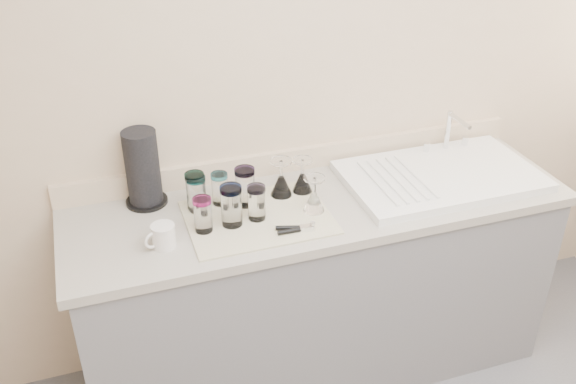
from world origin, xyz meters
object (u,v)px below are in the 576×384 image
object	(u,v)px
tumbler_magenta	(203,214)
white_mug	(163,236)
goblet_front_right	(314,199)
tumbler_blue	(231,205)
sink_unit	(441,175)
tumbler_extra	(197,193)
tumbler_purple	(245,186)
tumbler_cyan	(220,188)
can_opener	(296,229)
tumbler_lavender	(257,202)
goblet_back_right	(302,180)
tumbler_teal	(195,191)
paper_towel_roll	(143,169)
goblet_back_left	(281,183)

from	to	relation	value
tumbler_magenta	white_mug	xyz separation A→B (m)	(-0.16, -0.04, -0.03)
goblet_front_right	tumbler_blue	bearing A→B (deg)	178.78
sink_unit	tumbler_extra	distance (m)	1.04
sink_unit	tumbler_purple	distance (m)	0.85
sink_unit	tumbler_cyan	distance (m)	0.95
goblet_front_right	can_opener	size ratio (longest dim) A/B	1.02
tumbler_blue	tumbler_lavender	size ratio (longest dim) A/B	1.17
tumbler_purple	can_opener	world-z (taller)	tumbler_purple
goblet_back_right	can_opener	bearing A→B (deg)	-114.46
tumbler_teal	can_opener	xyz separation A→B (m)	(0.32, -0.28, -0.07)
tumbler_purple	goblet_back_right	world-z (taller)	tumbler_purple
sink_unit	can_opener	size ratio (longest dim) A/B	5.64
paper_towel_roll	goblet_back_right	bearing A→B (deg)	-11.39
tumbler_blue	tumbler_extra	xyz separation A→B (m)	(-0.10, 0.14, -0.01)
white_mug	tumbler_blue	bearing A→B (deg)	10.57
tumbler_purple	goblet_back_left	size ratio (longest dim) A/B	1.01
tumbler_extra	tumbler_magenta	bearing A→B (deg)	-93.40
tumbler_teal	goblet_front_right	bearing A→B (deg)	-21.06
goblet_back_left	can_opener	distance (m)	0.27
tumbler_blue	can_opener	xyz separation A→B (m)	(0.21, -0.12, -0.07)
can_opener	goblet_front_right	bearing A→B (deg)	44.71
sink_unit	tumbler_cyan	size ratio (longest dim) A/B	6.14
tumbler_magenta	tumbler_extra	xyz separation A→B (m)	(0.01, 0.15, 0.01)
tumbler_teal	tumbler_purple	size ratio (longest dim) A/B	0.96
sink_unit	tumbler_magenta	size ratio (longest dim) A/B	5.91
goblet_back_right	tumbler_teal	bearing A→B (deg)	178.74
tumbler_extra	goblet_back_right	size ratio (longest dim) A/B	1.02
tumbler_cyan	tumbler_purple	world-z (taller)	tumbler_purple
tumbler_magenta	tumbler_lavender	distance (m)	0.21
tumbler_teal	tumbler_cyan	distance (m)	0.10
tumbler_cyan	paper_towel_roll	xyz separation A→B (m)	(-0.28, 0.11, 0.08)
tumbler_blue	can_opener	size ratio (longest dim) A/B	1.13
sink_unit	can_opener	world-z (taller)	sink_unit
tumbler_cyan	tumbler_magenta	size ratio (longest dim) A/B	0.96
can_opener	paper_towel_roll	bearing A→B (deg)	141.51
sink_unit	goblet_front_right	bearing A→B (deg)	-173.31
tumbler_cyan	tumbler_lavender	bearing A→B (deg)	-55.29
tumbler_purple	tumbler_teal	bearing A→B (deg)	169.57
tumbler_teal	goblet_front_right	xyz separation A→B (m)	(0.43, -0.17, -0.03)
tumbler_blue	can_opener	bearing A→B (deg)	-29.58
tumbler_teal	tumbler_purple	world-z (taller)	tumbler_purple
tumbler_cyan	can_opener	world-z (taller)	tumbler_cyan
tumbler_cyan	can_opener	distance (m)	0.36
tumbler_magenta	goblet_back_right	distance (m)	0.47
sink_unit	tumbler_teal	xyz separation A→B (m)	(-1.04, 0.10, 0.07)
tumbler_magenta	goblet_back_right	bearing A→B (deg)	19.33
tumbler_teal	tumbler_extra	size ratio (longest dim) A/B	1.02
tumbler_extra	can_opener	size ratio (longest dim) A/B	1.02
goblet_back_right	paper_towel_roll	size ratio (longest dim) A/B	0.47
goblet_back_left	white_mug	xyz separation A→B (m)	(-0.51, -0.20, -0.02)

